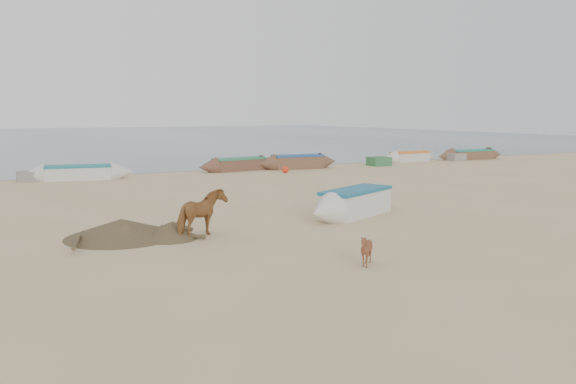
% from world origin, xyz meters
% --- Properties ---
extents(ground, '(140.00, 140.00, 0.00)m').
position_xyz_m(ground, '(0.00, 0.00, 0.00)').
color(ground, tan).
rests_on(ground, ground).
extents(sea, '(160.00, 160.00, 0.00)m').
position_xyz_m(sea, '(0.00, 82.00, 0.01)').
color(sea, slate).
rests_on(sea, ground).
extents(cow_adult, '(1.91, 1.56, 1.48)m').
position_xyz_m(cow_adult, '(-3.77, 2.61, 0.74)').
color(cow_adult, '#935F30').
rests_on(cow_adult, ground).
extents(calf_front, '(0.79, 0.71, 0.84)m').
position_xyz_m(calf_front, '(-1.21, -2.57, 0.42)').
color(calf_front, brown).
rests_on(calf_front, ground).
extents(near_canoe, '(5.69, 3.53, 1.01)m').
position_xyz_m(near_canoe, '(2.64, 3.49, 0.51)').
color(near_canoe, silver).
rests_on(near_canoe, ground).
extents(debris_pile, '(4.50, 4.50, 0.57)m').
position_xyz_m(debris_pile, '(-6.00, 3.77, 0.29)').
color(debris_pile, brown).
rests_on(debris_pile, ground).
extents(waterline_canoes, '(55.84, 3.81, 0.97)m').
position_xyz_m(waterline_canoes, '(0.84, 20.29, 0.43)').
color(waterline_canoes, brown).
rests_on(waterline_canoes, ground).
extents(beach_clutter, '(47.19, 4.44, 0.64)m').
position_xyz_m(beach_clutter, '(4.58, 19.45, 0.30)').
color(beach_clutter, '#2C6232').
rests_on(beach_clutter, ground).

